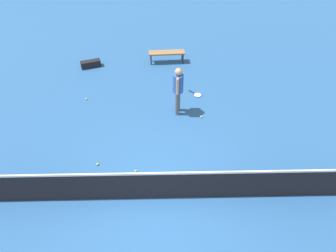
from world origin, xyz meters
name	(u,v)px	position (x,y,z in m)	size (l,w,h in m)	color
ground_plane	(155,198)	(0.00, 0.00, 0.00)	(40.00, 40.00, 0.00)	#265693
court_net	(155,185)	(0.00, 0.00, 0.50)	(10.09, 0.09, 1.07)	#4C4C51
player_near_side	(178,87)	(-0.73, -3.56, 1.01)	(0.39, 0.53, 1.70)	#595960
tennis_racket_near_player	(197,95)	(-1.50, -4.57, 0.01)	(0.54, 0.53, 0.03)	blue
tennis_ball_near_player	(136,171)	(0.55, -0.89, 0.03)	(0.07, 0.07, 0.07)	#C6E033
tennis_ball_by_net	(201,117)	(-1.52, -3.24, 0.03)	(0.07, 0.07, 0.07)	#C6E033
tennis_ball_midcourt	(98,164)	(1.65, -1.17, 0.03)	(0.07, 0.07, 0.07)	#C6E033
tennis_ball_baseline	(86,99)	(2.52, -4.35, 0.03)	(0.07, 0.07, 0.07)	#C6E033
courtside_bench	(167,53)	(-0.43, -7.02, 0.42)	(1.52, 0.48, 0.48)	olive
equipment_bag	(92,64)	(2.69, -6.71, 0.14)	(0.85, 0.53, 0.28)	black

